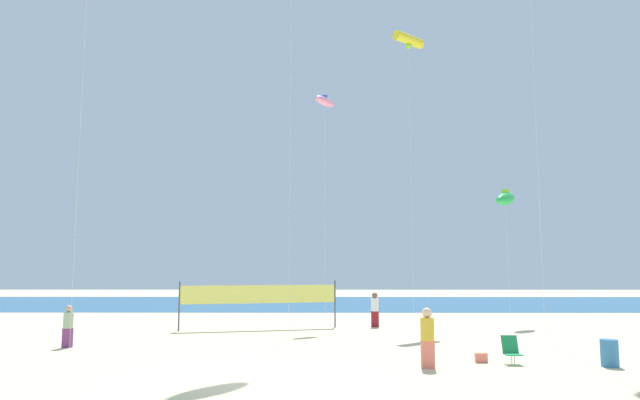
% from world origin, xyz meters
% --- Properties ---
extents(ground_plane, '(120.00, 120.00, 0.00)m').
position_xyz_m(ground_plane, '(0.00, 0.00, 0.00)').
color(ground_plane, beige).
extents(ocean_band, '(120.00, 20.00, 0.01)m').
position_xyz_m(ocean_band, '(0.00, 32.98, 0.00)').
color(ocean_band, '#28608C').
rests_on(ocean_band, ground).
extents(beachgoer_mustard_shirt, '(0.42, 0.42, 1.86)m').
position_xyz_m(beachgoer_mustard_shirt, '(5.38, 2.07, 0.99)').
color(beachgoer_mustard_shirt, '#EA7260').
rests_on(beachgoer_mustard_shirt, ground).
extents(beachgoer_sage_shirt, '(0.37, 0.37, 1.63)m').
position_xyz_m(beachgoer_sage_shirt, '(-7.84, 6.48, 0.87)').
color(beachgoer_sage_shirt, '#7A3872').
rests_on(beachgoer_sage_shirt, ground).
extents(beachgoer_white_shirt, '(0.41, 0.41, 1.77)m').
position_xyz_m(beachgoer_white_shirt, '(4.80, 14.10, 0.95)').
color(beachgoer_white_shirt, maroon).
rests_on(beachgoer_white_shirt, ground).
extents(folding_beach_chair, '(0.52, 0.65, 0.89)m').
position_xyz_m(folding_beach_chair, '(8.24, 2.89, 0.47)').
color(folding_beach_chair, '#1E8C4C').
rests_on(folding_beach_chair, ground).
extents(trash_barrel, '(0.54, 0.54, 0.84)m').
position_xyz_m(trash_barrel, '(11.17, 2.38, 0.42)').
color(trash_barrel, teal).
rests_on(trash_barrel, ground).
extents(volleyball_net, '(7.71, 1.96, 2.40)m').
position_xyz_m(volleyball_net, '(-1.10, 12.99, 1.63)').
color(volleyball_net, '#4C4C51').
rests_on(volleyball_net, ground).
extents(beach_handbag, '(0.38, 0.19, 0.31)m').
position_xyz_m(beach_handbag, '(7.32, 3.13, 0.15)').
color(beach_handbag, '#EA7260').
rests_on(beach_handbag, ground).
extents(kite_pink_inflatable, '(1.49, 1.23, 13.05)m').
position_xyz_m(kite_pink_inflatable, '(2.20, 16.27, 12.64)').
color(kite_pink_inflatable, silver).
rests_on(kite_pink_inflatable, ground).
extents(kite_yellow_tube, '(2.05, 1.90, 16.82)m').
position_xyz_m(kite_yellow_tube, '(7.18, 16.57, 16.48)').
color(kite_yellow_tube, silver).
rests_on(kite_yellow_tube, ground).
extents(kite_green_inflatable, '(1.91, 2.10, 7.43)m').
position_xyz_m(kite_green_inflatable, '(12.30, 15.67, 6.87)').
color(kite_green_inflatable, silver).
rests_on(kite_green_inflatable, ground).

